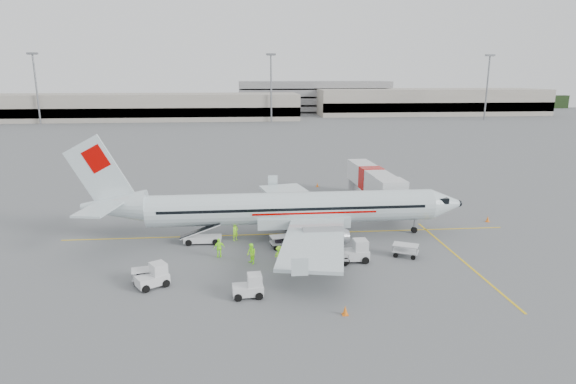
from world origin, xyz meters
name	(u,v)px	position (x,y,z in m)	size (l,w,h in m)	color
ground	(290,234)	(0.00, 0.00, 0.00)	(360.00, 360.00, 0.00)	#56595B
stripe_lead	(290,234)	(0.00, 0.00, 0.01)	(44.00, 0.20, 0.01)	yellow
stripe_cross	(460,258)	(14.00, -8.00, 0.01)	(0.20, 20.00, 0.01)	yellow
terminal_west	(142,107)	(-40.00, 130.00, 4.50)	(110.00, 22.00, 9.00)	gray
terminal_east	(429,102)	(70.00, 145.00, 5.00)	(90.00, 26.00, 10.00)	gray
parking_garage	(313,95)	(25.00, 160.00, 7.00)	(62.00, 24.00, 14.00)	slate
treeline	(253,103)	(0.00, 175.00, 3.00)	(300.00, 3.00, 6.00)	black
mast_west	(37,89)	(-70.00, 118.00, 11.00)	(3.20, 1.20, 22.00)	slate
mast_center	(271,89)	(5.00, 118.00, 11.00)	(3.20, 1.20, 22.00)	slate
mast_east	(487,88)	(80.00, 118.00, 11.00)	(3.20, 1.20, 22.00)	slate
aircraft	(292,187)	(0.16, -0.97, 5.00)	(36.30, 28.46, 10.01)	silver
jet_bridge	(371,186)	(10.86, 10.26, 2.29)	(3.27, 17.44, 4.58)	silver
belt_loader	(202,231)	(-8.42, -2.00, 1.24)	(4.57, 1.71, 2.48)	silver
tug_fore	(354,251)	(4.70, -7.77, 0.95)	(2.45, 1.40, 1.90)	silver
tug_mid	(248,286)	(-4.31, -13.70, 0.84)	(2.18, 1.25, 1.68)	silver
tug_aft	(152,276)	(-11.38, -11.40, 0.88)	(2.29, 1.31, 1.77)	silver
cart_loaded_a	(282,242)	(-1.06, -3.87, 0.56)	(2.16, 1.28, 1.13)	silver
cart_loaded_b	(146,276)	(-11.98, -10.53, 0.56)	(2.13, 1.26, 1.11)	silver
cart_empty_a	(337,257)	(3.16, -8.08, 0.54)	(2.08, 1.23, 1.08)	silver
cart_empty_b	(405,250)	(9.43, -7.09, 0.56)	(2.14, 1.26, 1.12)	silver
cone_nose	(488,219)	(21.64, 2.05, 0.32)	(0.40, 0.40, 0.65)	orange
cone_port	(317,185)	(5.85, 20.28, 0.30)	(0.37, 0.37, 0.60)	orange
cone_stbd	(345,310)	(2.05, -16.96, 0.33)	(0.41, 0.41, 0.67)	orange
crew_a	(235,231)	(-5.38, -1.50, 0.89)	(0.65, 0.43, 1.78)	#91EF1F
crew_b	(251,254)	(-3.95, -7.52, 0.88)	(0.86, 0.67, 1.77)	#91EF1F
crew_c	(279,256)	(-1.64, -8.10, 0.85)	(1.10, 0.63, 1.70)	#91EF1F
crew_d	(219,248)	(-6.70, -5.75, 0.85)	(1.00, 0.42, 1.70)	#91EF1F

